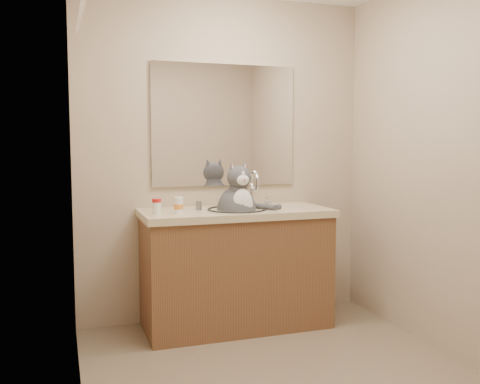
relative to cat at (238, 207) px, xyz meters
name	(u,v)px	position (x,y,z in m)	size (l,w,h in m)	color
room	(293,165)	(0.00, -0.93, 0.33)	(2.22, 2.52, 2.42)	#7C6A55
vanity	(236,266)	(0.00, 0.03, -0.42)	(1.34, 0.59, 1.12)	brown
mirror	(225,125)	(0.00, 0.30, 0.58)	(1.10, 0.02, 0.90)	white
shower_curtain	(88,202)	(-1.05, -0.83, 0.16)	(0.02, 1.30, 1.93)	beige
cat	(238,207)	(0.00, 0.00, 0.00)	(0.42, 0.33, 0.55)	#48484D
pill_bottle_redcap	(157,206)	(-0.58, -0.04, 0.03)	(0.07, 0.07, 0.10)	white
pill_bottle_orange	(178,205)	(-0.43, -0.03, 0.03)	(0.08, 0.08, 0.11)	white
grey_canister	(199,206)	(-0.26, 0.08, 0.01)	(0.05, 0.05, 0.06)	slate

